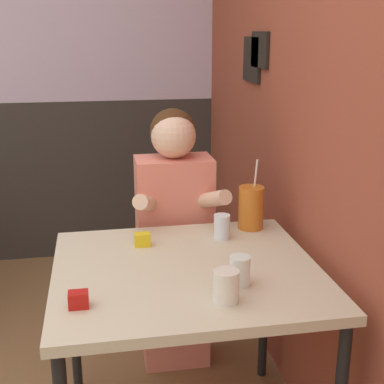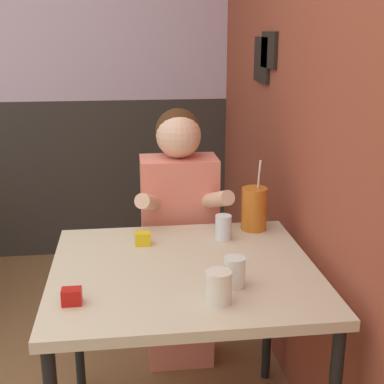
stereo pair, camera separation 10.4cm
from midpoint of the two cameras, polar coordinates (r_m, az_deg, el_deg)
brick_wall_right at (r=2.61m, az=7.26°, el=12.27°), size 0.08×4.34×2.70m
main_table at (r=1.92m, az=-2.15°, el=-10.00°), size 0.92×0.84×0.76m
person_seated at (r=2.46m, az=-3.09°, el=-4.85°), size 0.42×0.40×1.23m
cocktail_pitcher at (r=2.23m, az=4.98°, el=-1.67°), size 0.11×0.11×0.30m
glass_near_pitcher at (r=2.12m, az=1.81°, el=-3.72°), size 0.06×0.06×0.10m
glass_center at (r=1.75m, az=3.41°, el=-8.40°), size 0.07×0.07×0.10m
glass_far_side at (r=1.65m, az=1.82°, el=-10.02°), size 0.08×0.08×0.10m
condiment_ketchup at (r=1.67m, az=-13.80°, el=-11.11°), size 0.06×0.04×0.05m
condiment_mustard at (r=2.07m, az=-6.76°, el=-5.08°), size 0.06×0.04×0.05m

